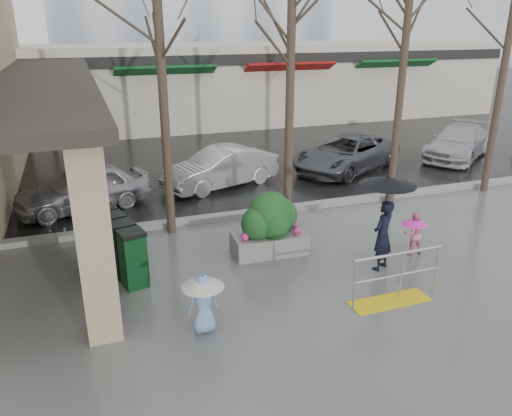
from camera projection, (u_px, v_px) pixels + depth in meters
ground at (302, 284)px, 10.20m from camera, size 120.00×120.00×0.00m
street_asphalt at (148, 113)px, 29.63m from camera, size 120.00×36.00×0.01m
curb at (241, 214)px, 13.71m from camera, size 120.00×0.30×0.15m
canopy_slab at (41, 74)px, 14.49m from camera, size 2.80×18.00×0.25m
pillar_front at (95, 242)px, 7.92m from camera, size 0.55×0.55×3.50m
pillar_back at (83, 150)px, 13.66m from camera, size 0.55×0.55×3.50m
storefront_row at (195, 84)px, 26.00m from camera, size 34.00×6.74×4.00m
handrail at (394, 284)px, 9.44m from camera, size 1.90×0.50×1.03m
tree_west at (158, 20)px, 10.98m from camera, size 3.20×3.20×6.80m
tree_midwest at (292, 13)px, 11.94m from camera, size 3.20×3.20×7.00m
tree_mideast at (407, 29)px, 13.11m from camera, size 3.20×3.20×6.50m
woman at (385, 212)px, 10.40m from camera, size 1.18×1.18×2.12m
child_pink at (414, 230)px, 11.37m from camera, size 0.59×0.59×1.00m
child_blue at (203, 296)px, 8.43m from camera, size 0.74×0.74×1.08m
planter at (270, 224)px, 11.38m from camera, size 1.73×1.00×1.48m
news_boxes at (119, 244)px, 10.58m from camera, size 0.99×2.20×1.20m
car_a at (83, 188)px, 14.08m from camera, size 3.97×2.45×1.26m
car_b at (221, 168)px, 16.08m from camera, size 4.05×2.49×1.26m
car_c at (346, 153)px, 17.87m from camera, size 4.99×3.96×1.26m
car_d at (458, 142)px, 19.54m from camera, size 4.57×3.93×1.26m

